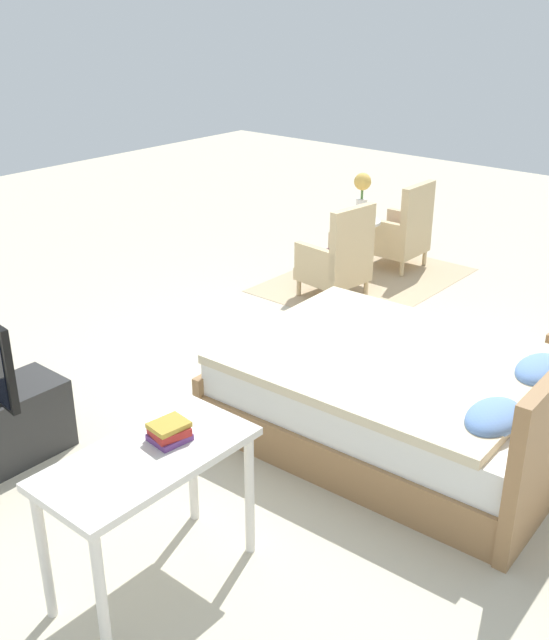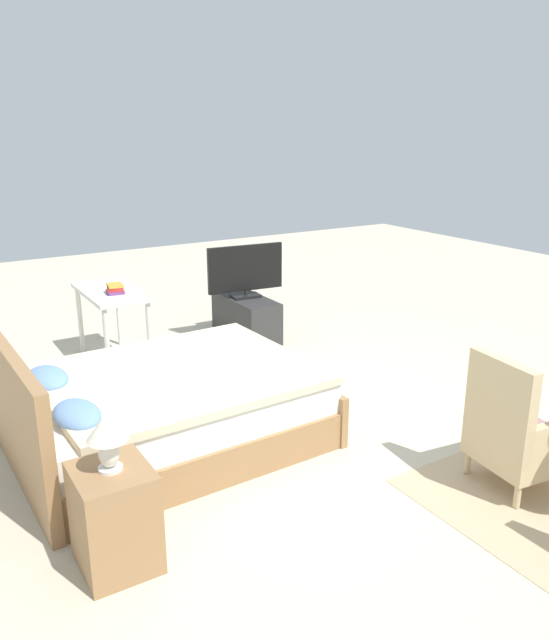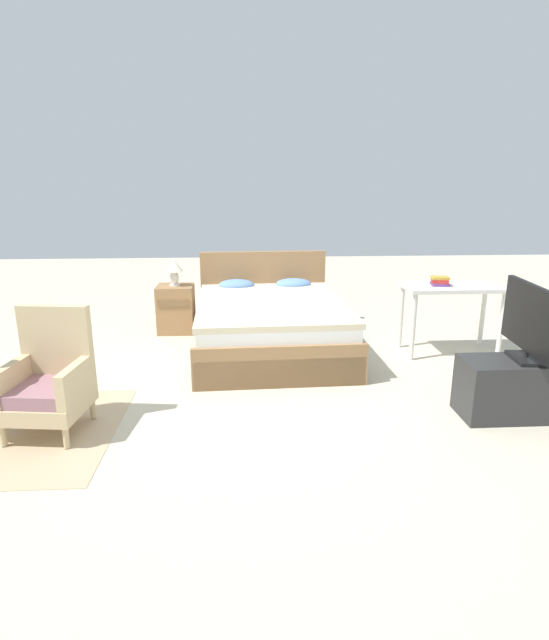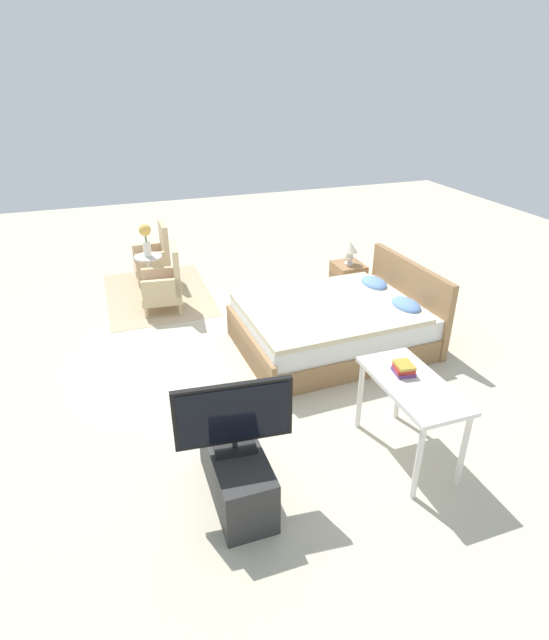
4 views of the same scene
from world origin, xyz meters
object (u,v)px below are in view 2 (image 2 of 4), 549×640
Objects in this scene: nightstand at (115,518)px; vanity_desk at (111,301)px; tv_flatscreen at (245,270)px; armchair_by_window_right at (516,433)px; tv_stand at (246,317)px; bed at (162,409)px; book_stack at (115,289)px; table_lamp at (107,433)px.

vanity_desk is (3.07, -0.98, 0.35)m from nightstand.
nightstand is 0.66× the size of tv_flatscreen.
armchair_by_window_right is 3.65m from tv_stand.
bed reaches higher than book_stack.
tv_stand is at bearing -42.94° from bed.
nightstand is 0.56× the size of vanity_desk.
vanity_desk reaches higher than nightstand.
armchair_by_window_right reaches higher than vanity_desk.
book_stack is at bearing -8.13° from bed.
bed reaches higher than armchair_by_window_right.
bed is 6.80× the size of table_lamp.
bed is 2.50m from armchair_by_window_right.
tv_stand is 0.92× the size of vanity_desk.
table_lamp is at bearing 76.54° from armchair_by_window_right.
armchair_by_window_right reaches higher than book_stack.
tv_flatscreen is at bearing -90.82° from vanity_desk.
tv_stand is 0.55m from tv_flatscreen.
book_stack is at bearing 94.63° from tv_stand.
table_lamp is at bearing 140.54° from tv_stand.
tv_stand is at bearing -39.45° from nightstand.
nightstand is at bearing 140.57° from tv_flatscreen.
bed is 1.88m from book_stack.
tv_stand is 1.63m from book_stack.
vanity_desk is at bearing 89.18° from tv_flatscreen.
vanity_desk is at bearing -17.64° from table_lamp.
tv_flatscreen reaches higher than table_lamp.
tv_flatscreen reaches higher than bed.
vanity_desk is at bearing -7.36° from bed.
armchair_by_window_right is at bearing -179.85° from tv_flatscreen.
tv_stand is 4.90× the size of book_stack.
nightstand is 3.95m from tv_stand.
tv_stand is (3.05, -2.51, -0.57)m from table_lamp.
tv_stand is (1.91, -1.78, -0.06)m from bed.
vanity_desk is (3.07, -0.98, -0.16)m from table_lamp.
bed is at bearing 45.91° from armchair_by_window_right.
bed is 2.44× the size of armchair_by_window_right.
tv_flatscreen is 4.54× the size of book_stack.
tv_stand is at bearing -85.37° from book_stack.
nightstand is 0.61× the size of tv_stand.
book_stack is at bearing -177.94° from vanity_desk.
armchair_by_window_right is 2.62m from table_lamp.
bed is 2.52× the size of tv_flatscreen.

